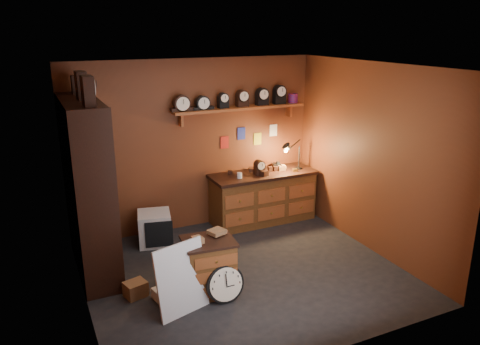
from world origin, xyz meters
name	(u,v)px	position (x,y,z in m)	size (l,w,h in m)	color
floor	(244,273)	(0.00, 0.00, 0.00)	(4.00, 4.00, 0.00)	black
room_shell	(244,146)	(0.04, 0.11, 1.72)	(4.02, 3.62, 2.71)	brown
shelving_unit	(85,181)	(-1.79, 0.98, 1.25)	(0.47, 1.60, 2.58)	black
workbench	(263,194)	(1.05, 1.47, 0.47)	(1.77, 0.66, 1.36)	brown
low_cabinet	(209,264)	(-0.59, -0.23, 0.38)	(0.66, 0.58, 0.79)	brown
big_round_clock	(225,284)	(-0.49, -0.50, 0.23)	(0.47, 0.16, 0.47)	black
white_panel	(183,311)	(-1.02, -0.48, 0.00)	(0.64, 0.03, 0.85)	silver
mini_fridge	(155,228)	(-0.83, 1.39, 0.25)	(0.57, 0.58, 0.49)	silver
floor_box_a	(176,287)	(-0.97, -0.08, 0.08)	(0.27, 0.23, 0.17)	brown
floor_box_b	(164,295)	(-1.14, -0.16, 0.07)	(0.22, 0.26, 0.13)	white
floor_box_c	(136,289)	(-1.44, 0.06, 0.09)	(0.25, 0.21, 0.19)	brown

